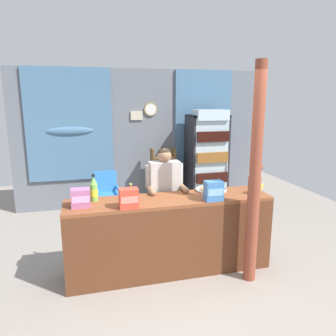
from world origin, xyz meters
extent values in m
plane|color=gray|center=(0.00, 1.26, 0.00)|extent=(8.16, 8.16, 0.00)
cube|color=slate|center=(0.00, 3.20, 1.38)|extent=(4.99, 0.12, 2.77)
cube|color=teal|center=(-1.38, 3.11, 1.69)|extent=(1.61, 0.04, 2.15)
ellipsoid|color=teal|center=(-1.38, 3.09, 1.58)|extent=(0.88, 0.10, 0.16)
cube|color=teal|center=(1.34, 3.11, 1.69)|extent=(1.23, 0.04, 2.15)
ellipsoid|color=teal|center=(1.34, 3.09, 1.58)|extent=(0.68, 0.10, 0.16)
cylinder|color=tan|center=(0.20, 3.12, 1.97)|extent=(0.26, 0.03, 0.26)
cylinder|color=white|center=(0.20, 3.10, 1.97)|extent=(0.22, 0.01, 0.22)
cube|color=beige|center=(-0.08, 3.12, 1.85)|extent=(0.24, 0.02, 0.18)
cube|color=brown|center=(-0.14, 0.37, 0.95)|extent=(2.58, 0.59, 0.04)
cube|color=brown|center=(-0.14, 0.09, 0.47)|extent=(2.58, 0.04, 0.93)
cube|color=brown|center=(-1.38, 0.37, 0.47)|extent=(0.08, 0.53, 0.93)
cube|color=brown|center=(1.11, 0.37, 0.47)|extent=(0.08, 0.53, 0.93)
cylinder|color=brown|center=(0.76, -0.10, 0.65)|extent=(0.15, 0.15, 1.31)
cylinder|color=brown|center=(0.76, -0.10, 1.96)|extent=(0.14, 0.14, 1.31)
ellipsoid|color=brown|center=(0.83, -0.10, 1.42)|extent=(0.06, 0.05, 0.08)
cube|color=#232328|center=(1.26, 2.95, 0.94)|extent=(0.76, 0.04, 1.87)
cube|color=#232328|center=(0.90, 2.68, 0.94)|extent=(0.04, 0.58, 1.87)
cube|color=#232328|center=(1.62, 2.68, 0.94)|extent=(0.04, 0.58, 1.87)
cube|color=#232328|center=(1.26, 2.68, 1.85)|extent=(0.76, 0.58, 0.04)
cube|color=#232328|center=(1.26, 2.68, 0.04)|extent=(0.76, 0.58, 0.08)
cube|color=silver|center=(1.26, 2.40, 0.99)|extent=(0.70, 0.02, 1.71)
cylinder|color=#B7B7BC|center=(1.58, 2.37, 0.94)|extent=(0.02, 0.02, 0.40)
cube|color=silver|center=(1.26, 2.68, 0.56)|extent=(0.68, 0.50, 0.02)
cube|color=black|center=(1.26, 2.56, 0.67)|extent=(0.64, 0.46, 0.20)
cube|color=silver|center=(1.26, 2.68, 0.96)|extent=(0.68, 0.50, 0.02)
cube|color=brown|center=(1.26, 2.56, 1.07)|extent=(0.64, 0.46, 0.20)
cube|color=silver|center=(1.26, 2.68, 1.37)|extent=(0.68, 0.50, 0.02)
cube|color=black|center=(1.26, 2.56, 1.48)|extent=(0.64, 0.46, 0.20)
cube|color=silver|center=(1.26, 2.68, 1.77)|extent=(0.68, 0.50, 0.02)
cube|color=silver|center=(1.26, 2.56, 1.88)|extent=(0.64, 0.46, 0.20)
cube|color=brown|center=(0.16, 2.81, 0.61)|extent=(0.04, 0.28, 1.21)
cube|color=brown|center=(0.60, 2.81, 0.61)|extent=(0.04, 0.28, 1.21)
cube|color=brown|center=(0.38, 2.81, 1.03)|extent=(0.44, 0.28, 0.02)
cylinder|color=#75C64C|center=(0.32, 2.81, 1.10)|extent=(0.06, 0.06, 0.12)
cylinder|color=orange|center=(0.45, 2.81, 1.11)|extent=(0.06, 0.06, 0.13)
cube|color=brown|center=(0.38, 2.81, 0.67)|extent=(0.44, 0.28, 0.02)
cylinder|color=brown|center=(0.32, 2.81, 0.75)|extent=(0.05, 0.05, 0.14)
cylinder|color=#75C64C|center=(0.45, 2.81, 0.75)|extent=(0.06, 0.06, 0.13)
cube|color=brown|center=(0.38, 2.81, 0.30)|extent=(0.44, 0.28, 0.02)
cylinder|color=silver|center=(0.32, 2.81, 0.39)|extent=(0.07, 0.07, 0.14)
cylinder|color=silver|center=(0.45, 2.81, 0.39)|extent=(0.06, 0.06, 0.16)
cube|color=#3884D6|center=(-0.76, 2.43, 0.44)|extent=(0.48, 0.48, 0.04)
cube|color=#3884D6|center=(-0.78, 2.63, 0.66)|extent=(0.42, 0.08, 0.40)
cylinder|color=#3884D6|center=(-0.93, 2.22, 0.22)|extent=(0.04, 0.04, 0.44)
cylinder|color=#3884D6|center=(-0.55, 2.26, 0.22)|extent=(0.04, 0.04, 0.44)
cylinder|color=#3884D6|center=(-0.97, 2.60, 0.22)|extent=(0.04, 0.04, 0.44)
cylinder|color=#3884D6|center=(-0.59, 2.64, 0.22)|extent=(0.04, 0.04, 0.44)
cube|color=#3884D6|center=(-0.96, 2.41, 0.56)|extent=(0.08, 0.40, 0.03)
cube|color=#3884D6|center=(-0.56, 2.45, 0.56)|extent=(0.08, 0.40, 0.03)
cylinder|color=#28282D|center=(-0.18, 0.81, 0.40)|extent=(0.11, 0.11, 0.80)
cylinder|color=#28282D|center=(0.00, 0.81, 0.40)|extent=(0.11, 0.11, 0.80)
cube|color=#BCB7B2|center=(-0.09, 0.81, 1.08)|extent=(0.41, 0.20, 0.56)
sphere|color=#997051|center=(-0.09, 0.81, 1.44)|extent=(0.19, 0.19, 0.19)
ellipsoid|color=#2D2319|center=(-0.09, 0.82, 1.48)|extent=(0.18, 0.18, 0.10)
cylinder|color=#BCB7B2|center=(-0.31, 0.81, 1.16)|extent=(0.08, 0.08, 0.30)
cylinder|color=#997051|center=(-0.31, 0.66, 1.01)|extent=(0.07, 0.26, 0.07)
sphere|color=#997051|center=(-0.31, 0.53, 1.01)|extent=(0.08, 0.08, 0.08)
cylinder|color=#BCB7B2|center=(0.13, 0.81, 1.16)|extent=(0.08, 0.08, 0.30)
cylinder|color=#997051|center=(0.13, 0.66, 1.01)|extent=(0.07, 0.26, 0.07)
sphere|color=#997051|center=(0.13, 0.53, 1.01)|extent=(0.08, 0.08, 0.08)
cylinder|color=#75C64C|center=(-1.05, 0.51, 1.08)|extent=(0.09, 0.09, 0.21)
cone|color=#75C64C|center=(-1.05, 0.51, 1.23)|extent=(0.09, 0.09, 0.09)
cylinder|color=black|center=(-1.05, 0.51, 1.29)|extent=(0.04, 0.04, 0.03)
cylinder|color=yellow|center=(-1.05, 0.51, 1.08)|extent=(0.09, 0.09, 0.09)
cylinder|color=brown|center=(-0.61, 0.40, 1.04)|extent=(0.07, 0.07, 0.13)
cone|color=brown|center=(-0.61, 0.40, 1.14)|extent=(0.07, 0.07, 0.06)
cylinder|color=#E5CC4C|center=(-0.61, 0.40, 1.18)|extent=(0.03, 0.03, 0.02)
cylinder|color=#E5D166|center=(-0.61, 0.40, 1.04)|extent=(0.07, 0.07, 0.06)
cube|color=#B76699|center=(-1.20, 0.32, 1.08)|extent=(0.21, 0.15, 0.21)
cube|color=#F7A5D8|center=(-1.20, 0.24, 1.08)|extent=(0.19, 0.00, 0.08)
cube|color=#E5422D|center=(-0.68, 0.15, 1.09)|extent=(0.21, 0.14, 0.23)
cube|color=#FF826D|center=(-0.68, 0.08, 1.09)|extent=(0.19, 0.00, 0.08)
cube|color=#3D75B7|center=(0.36, 0.15, 1.09)|extent=(0.22, 0.14, 0.24)
cube|color=#7CB5F7|center=(0.36, 0.08, 1.09)|extent=(0.20, 0.00, 0.09)
cylinder|color=#BCBCC1|center=(0.49, 0.54, 0.98)|extent=(0.41, 0.41, 0.02)
torus|color=#BCBCC1|center=(0.49, 0.54, 0.99)|extent=(0.42, 0.42, 0.02)
ellipsoid|color=#B2753D|center=(0.55, 0.55, 1.01)|extent=(0.09, 0.08, 0.04)
ellipsoid|color=tan|center=(0.56, 0.62, 1.01)|extent=(0.07, 0.08, 0.05)
ellipsoid|color=tan|center=(0.48, 0.60, 1.01)|extent=(0.08, 0.08, 0.04)
ellipsoid|color=#C68947|center=(0.41, 0.57, 1.02)|extent=(0.09, 0.08, 0.05)
ellipsoid|color=tan|center=(0.38, 0.51, 1.01)|extent=(0.10, 0.09, 0.05)
ellipsoid|color=#B2753D|center=(0.47, 0.48, 1.01)|extent=(0.11, 0.07, 0.04)
ellipsoid|color=#B2753D|center=(0.57, 0.45, 1.01)|extent=(0.08, 0.06, 0.05)
ellipsoid|color=#DBCC42|center=(0.92, 0.29, 1.02)|extent=(0.09, 0.04, 0.12)
ellipsoid|color=#DBCC42|center=(0.95, 0.29, 1.02)|extent=(0.07, 0.04, 0.12)
ellipsoid|color=#DBCC42|center=(0.97, 0.31, 1.03)|extent=(0.06, 0.04, 0.14)
ellipsoid|color=#DBCC42|center=(1.00, 0.29, 1.03)|extent=(0.06, 0.04, 0.13)
ellipsoid|color=#DBCC42|center=(1.03, 0.29, 1.04)|extent=(0.06, 0.03, 0.15)
ellipsoid|color=#DBCC42|center=(1.05, 0.29, 1.04)|extent=(0.07, 0.03, 0.15)
ellipsoid|color=#DBCC42|center=(1.08, 0.30, 1.03)|extent=(0.08, 0.04, 0.14)
ellipsoid|color=#DBCC42|center=(1.10, 0.30, 1.04)|extent=(0.09, 0.03, 0.14)
cylinder|color=olive|center=(1.01, 0.30, 1.10)|extent=(0.02, 0.02, 0.05)
camera|label=1|loc=(-1.13, -3.33, 2.20)|focal=34.31mm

